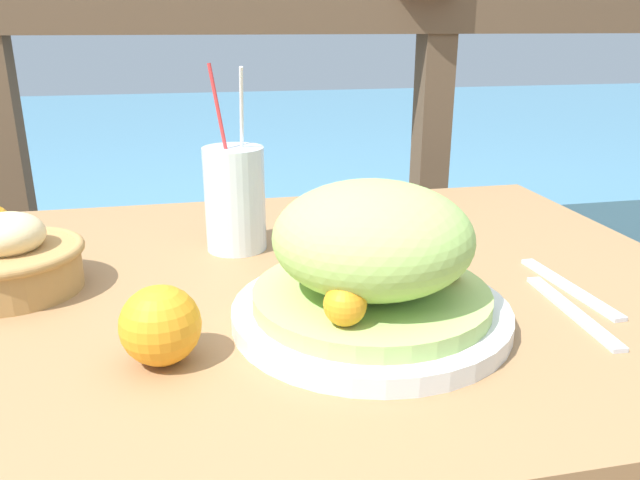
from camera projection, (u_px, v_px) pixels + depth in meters
name	position (u px, v px, depth m)	size (l,w,h in m)	color
patio_table	(277.00, 354.00, 0.80)	(1.07, 0.77, 0.71)	#997047
railing_fence	(232.00, 141.00, 1.34)	(2.80, 0.08, 1.08)	brown
sea_backdrop	(205.00, 161.00, 3.84)	(12.00, 4.00, 0.42)	teal
salad_plate	(372.00, 264.00, 0.64)	(0.29, 0.29, 0.15)	silver
drink_glass	(235.00, 199.00, 0.85)	(0.08, 0.08, 0.25)	silver
bread_basket	(12.00, 260.00, 0.72)	(0.16, 0.16, 0.09)	#AD7F47
fork	(572.00, 311.00, 0.68)	(0.03, 0.18, 0.00)	silver
knife	(569.00, 287.00, 0.74)	(0.02, 0.18, 0.00)	silver
orange_near_glass	(160.00, 325.00, 0.57)	(0.08, 0.08, 0.08)	orange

